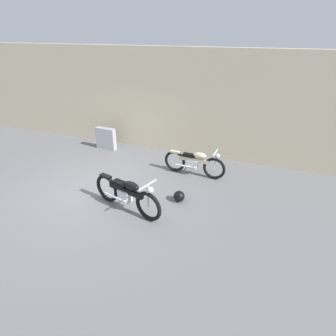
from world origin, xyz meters
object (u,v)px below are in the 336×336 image
stone_marker (106,139)px  helmet (179,196)px  motorcycle_black (127,194)px  motorcycle_cream (195,162)px

stone_marker → helmet: stone_marker is taller
stone_marker → motorcycle_black: motorcycle_black is taller
motorcycle_cream → motorcycle_black: motorcycle_black is taller
helmet → motorcycle_cream: (-0.07, 1.56, 0.27)m
motorcycle_cream → motorcycle_black: 2.59m
helmet → motorcycle_cream: size_ratio=0.15×
motorcycle_cream → motorcycle_black: size_ratio=0.93×
helmet → motorcycle_black: size_ratio=0.14×
stone_marker → helmet: size_ratio=2.78×
motorcycle_black → helmet: bearing=53.8°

